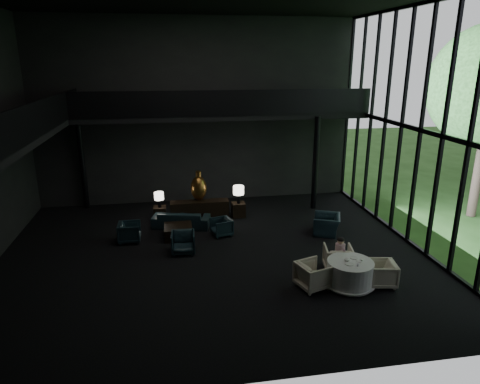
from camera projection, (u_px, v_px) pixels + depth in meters
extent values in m
cube|color=black|center=(214.00, 255.00, 14.24)|extent=(14.00, 12.00, 0.02)
cube|color=black|center=(198.00, 113.00, 18.71)|extent=(14.00, 0.04, 8.00)
cube|color=black|center=(248.00, 195.00, 7.41)|extent=(14.00, 0.04, 8.00)
cube|color=black|center=(1.00, 142.00, 12.11)|extent=(2.00, 12.00, 0.25)
cube|color=black|center=(223.00, 115.00, 17.92)|extent=(12.00, 2.00, 0.25)
cube|color=black|center=(36.00, 120.00, 12.09)|extent=(0.06, 12.00, 1.00)
cube|color=black|center=(226.00, 103.00, 16.80)|extent=(12.00, 0.06, 1.00)
cylinder|color=black|center=(82.00, 163.00, 18.23)|extent=(0.24, 0.24, 4.00)
cylinder|color=black|center=(315.00, 164.00, 18.18)|extent=(0.24, 0.24, 4.00)
cylinder|color=#382D23|center=(480.00, 158.00, 17.14)|extent=(0.36, 0.36, 4.90)
cube|color=black|center=(200.00, 210.00, 17.42)|extent=(2.36, 0.54, 0.75)
ellipsoid|color=olive|center=(199.00, 188.00, 17.31)|extent=(0.65, 0.65, 1.00)
cylinder|color=olive|center=(198.00, 174.00, 17.13)|extent=(0.22, 0.22, 0.20)
cube|color=black|center=(160.00, 213.00, 17.32)|extent=(0.50, 0.50, 0.55)
cylinder|color=black|center=(159.00, 203.00, 17.16)|extent=(0.11, 0.11, 0.33)
cylinder|color=white|center=(159.00, 196.00, 17.07)|extent=(0.38, 0.38, 0.30)
cube|color=black|center=(238.00, 210.00, 17.68)|extent=(0.53, 0.53, 0.59)
cylinder|color=black|center=(239.00, 199.00, 17.50)|extent=(0.13, 0.13, 0.39)
cylinder|color=white|center=(239.00, 190.00, 17.39)|extent=(0.44, 0.44, 0.35)
imported|color=black|center=(181.00, 216.00, 16.53)|extent=(2.39, 1.20, 0.90)
imported|color=black|center=(129.00, 231.00, 15.20)|extent=(0.72, 0.77, 0.79)
imported|color=black|center=(221.00, 227.00, 15.77)|extent=(0.74, 0.77, 0.65)
imported|color=black|center=(183.00, 241.00, 14.32)|extent=(0.84, 0.80, 0.83)
imported|color=#1C2C30|center=(327.00, 221.00, 15.90)|extent=(1.07, 1.28, 0.96)
cube|color=black|center=(178.00, 232.00, 15.61)|extent=(1.00, 1.00, 0.44)
cylinder|color=white|center=(350.00, 273.00, 12.25)|extent=(1.31, 1.31, 0.75)
cone|color=white|center=(349.00, 283.00, 12.34)|extent=(1.49, 1.49, 0.10)
imported|color=#C7B893|center=(338.00, 256.00, 13.14)|extent=(1.06, 1.02, 0.93)
imported|color=beige|center=(381.00, 272.00, 12.25)|extent=(0.87, 0.91, 0.81)
imported|color=beige|center=(313.00, 273.00, 12.10)|extent=(1.08, 1.12, 0.93)
cylinder|color=#C7A2AB|center=(340.00, 250.00, 13.05)|extent=(0.30, 0.30, 0.43)
sphere|color=#D8A884|center=(341.00, 241.00, 12.96)|extent=(0.21, 0.21, 0.21)
ellipsoid|color=black|center=(341.00, 240.00, 12.95)|extent=(0.23, 0.23, 0.15)
cylinder|color=white|center=(349.00, 264.00, 11.98)|extent=(0.29, 0.29, 0.02)
cylinder|color=white|center=(354.00, 258.00, 12.35)|extent=(0.23, 0.23, 0.01)
cylinder|color=white|center=(359.00, 261.00, 12.14)|extent=(0.18, 0.18, 0.01)
cylinder|color=white|center=(362.00, 260.00, 12.16)|extent=(0.09, 0.09, 0.06)
ellipsoid|color=white|center=(347.00, 260.00, 12.15)|extent=(0.16, 0.16, 0.08)
cylinder|color=#99999E|center=(358.00, 265.00, 11.84)|extent=(0.08, 0.08, 0.07)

